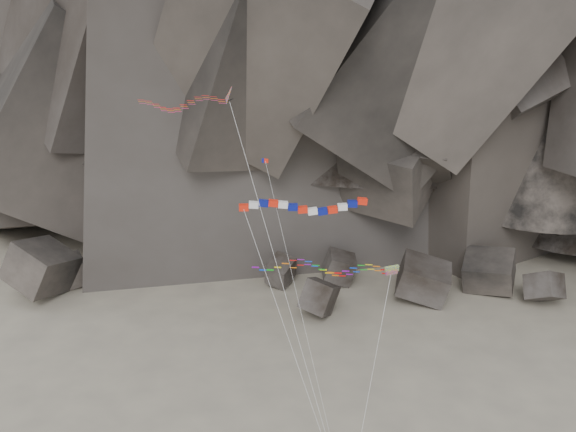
# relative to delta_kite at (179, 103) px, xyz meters

# --- Properties ---
(boulder_field) EXTENTS (71.76, 18.80, 8.58)m
(boulder_field) POSITION_rel_delta_kite_xyz_m (2.80, 30.40, -28.41)
(boulder_field) COLOR #47423F
(boulder_field) RESTS_ON ground
(delta_kite) EXTENTS (18.82, 10.89, 30.65)m
(delta_kite) POSITION_rel_delta_kite_xyz_m (0.00, 0.00, 0.00)
(delta_kite) COLOR red
(delta_kite) RESTS_ON ground
(banner_kite) EXTENTS (10.30, 11.27, 21.70)m
(banner_kite) POSITION_rel_delta_kite_xyz_m (10.18, -0.64, -8.10)
(banner_kite) COLOR red
(banner_kite) RESTS_ON ground
(parafoil_kite) EXTENTS (12.62, 10.78, 16.20)m
(parafoil_kite) POSITION_rel_delta_kite_xyz_m (11.38, -0.10, -13.42)
(parafoil_kite) COLOR #E3F70D
(parafoil_kite) RESTS_ON ground
(pennant_kite) EXTENTS (8.52, 11.70, 24.42)m
(pennant_kite) POSITION_rel_delta_kite_xyz_m (8.79, -1.53, -10.90)
(pennant_kite) COLOR red
(pennant_kite) RESTS_ON ground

